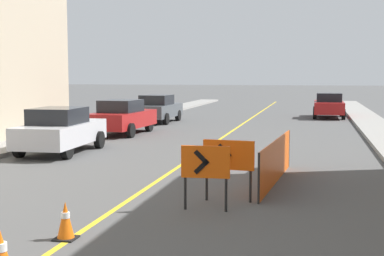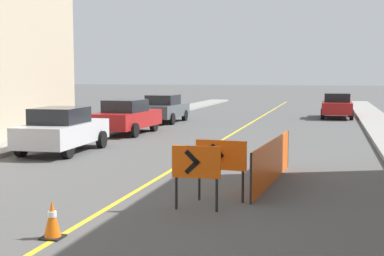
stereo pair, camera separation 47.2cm
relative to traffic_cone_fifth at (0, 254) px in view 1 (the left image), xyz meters
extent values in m
cube|color=gold|center=(0.09, 20.02, -0.35)|extent=(0.12, 58.63, 0.01)
cube|color=gray|center=(-6.87, 20.02, -0.28)|extent=(1.85, 58.63, 0.16)
cube|color=gray|center=(7.06, 20.02, -0.28)|extent=(1.85, 58.63, 0.16)
cone|color=orange|center=(0.00, 0.00, 0.02)|extent=(0.36, 0.36, 0.69)
cylinder|color=white|center=(0.00, 0.00, 0.10)|extent=(0.19, 0.19, 0.11)
cube|color=black|center=(0.02, 1.85, -0.34)|extent=(0.35, 0.35, 0.03)
cone|color=orange|center=(0.02, 1.85, -0.02)|extent=(0.28, 0.28, 0.61)
cylinder|color=white|center=(0.02, 1.85, 0.05)|extent=(0.15, 0.15, 0.10)
cube|color=#EF560C|center=(1.90, 4.23, 0.63)|extent=(0.98, 0.13, 0.65)
cube|color=black|center=(1.83, 4.18, 0.72)|extent=(0.32, 0.04, 0.32)
cube|color=black|center=(1.83, 4.18, 0.54)|extent=(0.32, 0.04, 0.32)
cylinder|color=black|center=(1.48, 4.23, -0.03)|extent=(0.06, 0.06, 0.66)
cylinder|color=black|center=(2.32, 4.23, -0.03)|extent=(0.06, 0.06, 0.66)
cube|color=#EF560C|center=(2.22, 5.11, 0.65)|extent=(1.12, 0.16, 0.64)
cube|color=black|center=(2.14, 5.07, 0.74)|extent=(0.31, 0.05, 0.31)
cube|color=black|center=(2.14, 5.07, 0.56)|extent=(0.31, 0.05, 0.31)
cylinder|color=black|center=(1.75, 5.11, -0.01)|extent=(0.06, 0.06, 0.69)
cylinder|color=black|center=(2.70, 5.11, -0.01)|extent=(0.06, 0.06, 0.69)
cube|color=#EF560C|center=(3.08, 7.41, 0.19)|extent=(0.42, 4.79, 1.10)
cylinder|color=#262626|center=(2.88, 5.01, 0.19)|extent=(0.05, 0.05, 1.10)
cylinder|color=#262626|center=(3.27, 9.80, 0.19)|extent=(0.05, 0.05, 1.10)
cube|color=#B7B7BC|center=(-4.64, 11.01, 0.32)|extent=(2.01, 4.38, 0.72)
cube|color=black|center=(-4.64, 10.79, 0.96)|extent=(1.62, 2.01, 0.55)
cylinder|color=black|center=(-5.50, 12.34, -0.04)|extent=(0.25, 0.65, 0.64)
cylinder|color=black|center=(-3.79, 12.34, -0.04)|extent=(0.25, 0.65, 0.64)
cylinder|color=black|center=(-5.50, 9.67, -0.04)|extent=(0.25, 0.65, 0.64)
cylinder|color=black|center=(-3.79, 9.67, -0.04)|extent=(0.25, 0.65, 0.64)
cube|color=maroon|center=(-4.64, 17.13, 0.32)|extent=(2.02, 4.39, 0.72)
cube|color=black|center=(-4.64, 16.92, 0.96)|extent=(1.63, 2.01, 0.55)
cylinder|color=black|center=(-5.50, 18.46, -0.04)|extent=(0.25, 0.65, 0.64)
cylinder|color=black|center=(-3.79, 18.46, -0.04)|extent=(0.25, 0.65, 0.64)
cylinder|color=black|center=(-5.50, 15.80, -0.04)|extent=(0.25, 0.65, 0.64)
cylinder|color=black|center=(-3.79, 15.80, -0.04)|extent=(0.25, 0.65, 0.64)
cube|color=#474C51|center=(-4.81, 23.38, 0.32)|extent=(1.90, 4.34, 0.72)
cube|color=black|center=(-4.81, 23.17, 0.96)|extent=(1.57, 1.97, 0.55)
cylinder|color=black|center=(-5.67, 24.71, -0.04)|extent=(0.23, 0.64, 0.64)
cylinder|color=black|center=(-3.96, 24.71, -0.04)|extent=(0.23, 0.64, 0.64)
cylinder|color=black|center=(-5.67, 22.05, -0.04)|extent=(0.23, 0.64, 0.64)
cylinder|color=black|center=(-3.96, 22.05, -0.04)|extent=(0.23, 0.64, 0.64)
cube|color=maroon|center=(4.86, 29.04, 0.32)|extent=(1.81, 4.30, 0.72)
cube|color=black|center=(4.86, 28.83, 0.96)|extent=(1.53, 1.94, 0.55)
cylinder|color=black|center=(4.01, 30.38, -0.04)|extent=(0.22, 0.64, 0.64)
cylinder|color=black|center=(5.72, 30.38, -0.04)|extent=(0.22, 0.64, 0.64)
cylinder|color=black|center=(4.01, 27.71, -0.04)|extent=(0.22, 0.64, 0.64)
cylinder|color=black|center=(5.72, 27.71, -0.04)|extent=(0.22, 0.64, 0.64)
camera|label=1|loc=(4.00, -6.09, 2.35)|focal=50.00mm
camera|label=2|loc=(4.46, -5.98, 2.35)|focal=50.00mm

